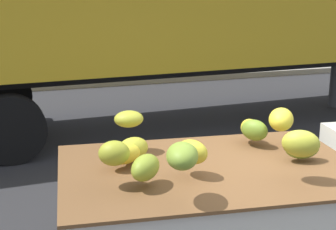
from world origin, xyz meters
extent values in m
cube|color=gray|center=(0.00, 9.18, 0.08)|extent=(80.00, 0.80, 0.16)
cube|color=silver|center=(-0.71, 0.03, 0.58)|extent=(2.78, 1.90, 0.08)
cube|color=silver|center=(-0.64, 0.84, 0.84)|extent=(2.64, 0.29, 0.44)
cube|color=silver|center=(0.58, -0.08, 0.84)|extent=(0.20, 1.67, 0.44)
cube|color=silver|center=(-2.00, 0.15, 0.84)|extent=(0.20, 1.67, 0.44)
cube|color=#B21914|center=(-0.64, 0.87, 0.80)|extent=(2.53, 0.24, 0.07)
cube|color=brown|center=(-0.71, 0.03, 1.07)|extent=(2.91, 2.03, 0.03)
ellipsoid|color=yellow|center=(0.16, 0.30, 1.40)|extent=(0.41, 0.45, 0.23)
ellipsoid|color=#A9AD2D|center=(-1.34, 0.65, 1.43)|extent=(0.30, 0.26, 0.16)
ellipsoid|color=gold|center=(-0.95, -0.13, 1.31)|extent=(0.34, 0.37, 0.21)
ellipsoid|color=gold|center=(-0.10, -0.50, 1.43)|extent=(0.39, 0.36, 0.23)
ellipsoid|color=gold|center=(-1.38, 0.31, 1.23)|extent=(0.41, 0.39, 0.21)
ellipsoid|color=gold|center=(-0.06, 0.55, 1.25)|extent=(0.23, 0.29, 0.19)
ellipsoid|color=yellow|center=(-1.49, 0.20, 1.24)|extent=(0.36, 0.26, 0.19)
ellipsoid|color=olive|center=(-1.20, -0.60, 1.47)|extent=(0.35, 0.42, 0.20)
ellipsoid|color=olive|center=(-1.40, -0.24, 1.26)|extent=(0.38, 0.41, 0.21)
ellipsoid|color=olive|center=(0.18, -0.08, 1.22)|extent=(0.37, 0.24, 0.22)
ellipsoid|color=#9DA329|center=(-1.64, -0.16, 1.38)|extent=(0.28, 0.25, 0.21)
ellipsoid|color=olive|center=(-0.06, 0.45, 1.26)|extent=(0.32, 0.35, 0.22)
cylinder|color=black|center=(-0.95, 0.86, 0.32)|extent=(0.66, 0.26, 0.64)
cube|color=black|center=(1.00, 5.08, 1.10)|extent=(11.04, 1.02, 0.30)
cylinder|color=black|center=(-2.66, 6.08, 0.54)|extent=(1.10, 0.36, 1.08)
cylinder|color=black|center=(-2.53, 3.68, 0.54)|extent=(1.10, 0.36, 1.08)
cylinder|color=#38383A|center=(4.29, 5.27, 0.62)|extent=(0.18, 0.18, 1.25)
camera|label=1|loc=(-2.35, -4.02, 2.78)|focal=53.54mm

